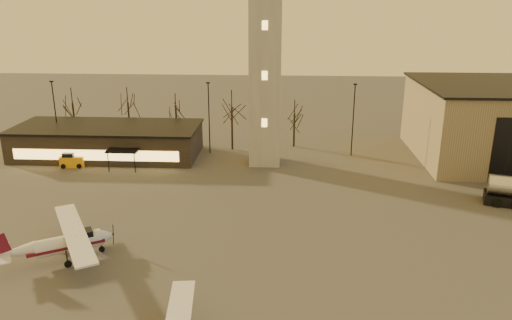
# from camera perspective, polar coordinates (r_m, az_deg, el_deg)

# --- Properties ---
(ground) EXTENTS (220.00, 220.00, 0.00)m
(ground) POSITION_cam_1_polar(r_m,az_deg,el_deg) (39.79, -0.80, -13.98)
(ground) COLOR #3A3836
(ground) RESTS_ON ground
(control_tower) EXTENTS (6.80, 6.80, 32.60)m
(control_tower) POSITION_cam_1_polar(r_m,az_deg,el_deg) (63.88, 1.09, 13.74)
(control_tower) COLOR gray
(control_tower) RESTS_ON ground
(terminal) EXTENTS (25.40, 12.20, 4.30)m
(terminal) POSITION_cam_1_polar(r_m,az_deg,el_deg) (72.56, -16.56, 2.13)
(terminal) COLOR black
(terminal) RESTS_ON ground
(light_poles) EXTENTS (58.50, 12.25, 10.14)m
(light_poles) POSITION_cam_1_polar(r_m,az_deg,el_deg) (66.56, 1.50, 4.38)
(light_poles) COLOR black
(light_poles) RESTS_ON ground
(tree_row) EXTENTS (37.20, 9.20, 8.80)m
(tree_row) POSITION_cam_1_polar(r_m,az_deg,el_deg) (76.11, -9.10, 6.31)
(tree_row) COLOR black
(tree_row) RESTS_ON ground
(cessna_rear) EXTENTS (10.09, 11.71, 3.49)m
(cessna_rear) POSITION_cam_1_polar(r_m,az_deg,el_deg) (45.45, -20.43, -9.16)
(cessna_rear) COLOR silver
(cessna_rear) RESTS_ON ground
(service_cart) EXTENTS (3.18, 2.19, 1.93)m
(service_cart) POSITION_cam_1_polar(r_m,az_deg,el_deg) (69.69, -20.25, -0.11)
(service_cart) COLOR orange
(service_cart) RESTS_ON ground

